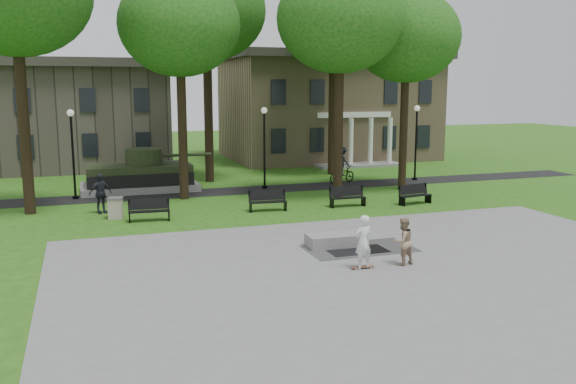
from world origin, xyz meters
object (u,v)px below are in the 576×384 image
object	(u,v)px
skateboarder	(363,242)
park_bench_0	(149,209)
trash_bin	(116,208)
concrete_block	(336,240)
cyclist	(342,168)
friend_watching	(403,241)

from	to	relation	value
skateboarder	park_bench_0	size ratio (longest dim) A/B	0.98
park_bench_0	trash_bin	world-z (taller)	park_bench_0
concrete_block	skateboarder	distance (m)	3.04
concrete_block	cyclist	distance (m)	15.28
park_bench_0	trash_bin	bearing A→B (deg)	147.93
skateboarder	friend_watching	size ratio (longest dim) A/B	1.11
concrete_block	trash_bin	xyz separation A→B (m)	(-7.53, 7.73, 0.24)
skateboarder	cyclist	world-z (taller)	cyclist
concrete_block	cyclist	xyz separation A→B (m)	(6.34, 13.89, 0.67)
friend_watching	cyclist	size ratio (longest dim) A/B	0.72
park_bench_0	trash_bin	distance (m)	1.72
concrete_block	friend_watching	size ratio (longest dim) A/B	1.36
friend_watching	cyclist	xyz separation A→B (m)	(5.21, 16.84, 0.09)
cyclist	trash_bin	distance (m)	15.18
concrete_block	cyclist	size ratio (longest dim) A/B	0.98
concrete_block	park_bench_0	distance (m)	9.11
concrete_block	park_bench_0	world-z (taller)	park_bench_0
skateboarder	trash_bin	size ratio (longest dim) A/B	1.87
concrete_block	cyclist	bearing A→B (deg)	65.46
cyclist	concrete_block	bearing A→B (deg)	133.30
friend_watching	trash_bin	bearing A→B (deg)	-64.29
friend_watching	park_bench_0	bearing A→B (deg)	-66.29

